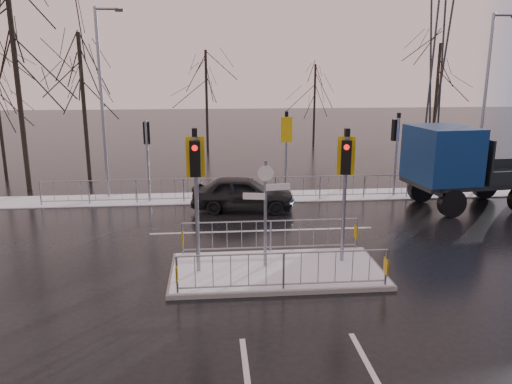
{
  "coord_description": "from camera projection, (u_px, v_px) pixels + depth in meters",
  "views": [
    {
      "loc": [
        -1.78,
        -13.14,
        5.67
      ],
      "look_at": [
        -0.37,
        2.37,
        1.8
      ],
      "focal_mm": 35.0,
      "sensor_mm": 36.0,
      "label": 1
    }
  ],
  "objects": [
    {
      "name": "street_lamp_right",
      "position": [
        486.0,
        98.0,
        22.32
      ],
      "size": [
        1.25,
        0.18,
        8.0
      ],
      "color": "gray",
      "rests_on": "ground"
    },
    {
      "name": "traffic_island",
      "position": [
        276.0,
        260.0,
        14.14
      ],
      "size": [
        6.0,
        3.04,
        4.15
      ],
      "color": "slate",
      "rests_on": "ground"
    },
    {
      "name": "tree_far_a",
      "position": [
        206.0,
        81.0,
        34.15
      ],
      "size": [
        3.75,
        3.75,
        7.08
      ],
      "color": "black",
      "rests_on": "ground"
    },
    {
      "name": "tree_near_a",
      "position": [
        15.0,
        58.0,
        22.46
      ],
      "size": [
        4.75,
        4.75,
        8.97
      ],
      "color": "black",
      "rests_on": "ground"
    },
    {
      "name": "lane_markings",
      "position": [
        278.0,
        277.0,
        13.9
      ],
      "size": [
        8.0,
        11.38,
        0.01
      ],
      "color": "silver",
      "rests_on": "ground"
    },
    {
      "name": "pylon_wires",
      "position": [
        429.0,
        3.0,
        42.06
      ],
      "size": [
        70.0,
        2.38,
        19.97
      ],
      "color": "#2D3033",
      "rests_on": "ground"
    },
    {
      "name": "ground",
      "position": [
        276.0,
        273.0,
        14.23
      ],
      "size": [
        120.0,
        120.0,
        0.0
      ],
      "primitive_type": "plane",
      "color": "black",
      "rests_on": "ground"
    },
    {
      "name": "snow_verge",
      "position": [
        251.0,
        197.0,
        22.53
      ],
      "size": [
        30.0,
        2.0,
        0.04
      ],
      "primitive_type": "cube",
      "color": "white",
      "rests_on": "ground"
    },
    {
      "name": "car_far_lane",
      "position": [
        243.0,
        193.0,
        20.35
      ],
      "size": [
        4.35,
        2.18,
        1.42
      ],
      "primitive_type": "imported",
      "rotation": [
        0.0,
        0.0,
        1.45
      ],
      "color": "black",
      "rests_on": "ground"
    },
    {
      "name": "flatbed_truck",
      "position": [
        464.0,
        165.0,
        20.49
      ],
      "size": [
        7.61,
        3.48,
        3.41
      ],
      "color": "black",
      "rests_on": "ground"
    },
    {
      "name": "street_lamp_left",
      "position": [
        103.0,
        96.0,
        21.76
      ],
      "size": [
        1.25,
        0.18,
        8.2
      ],
      "color": "gray",
      "rests_on": "ground"
    },
    {
      "name": "tree_far_b",
      "position": [
        315.0,
        89.0,
        36.95
      ],
      "size": [
        3.25,
        3.25,
        6.14
      ],
      "color": "black",
      "rests_on": "ground"
    },
    {
      "name": "far_kerb_fixtures",
      "position": [
        259.0,
        178.0,
        21.83
      ],
      "size": [
        18.0,
        0.65,
        3.83
      ],
      "color": "gray",
      "rests_on": "ground"
    },
    {
      "name": "tree_far_c",
      "position": [
        438.0,
        76.0,
        34.52
      ],
      "size": [
        4.0,
        4.0,
        7.55
      ],
      "color": "black",
      "rests_on": "ground"
    },
    {
      "name": "tree_near_b",
      "position": [
        82.0,
        79.0,
        24.36
      ],
      "size": [
        4.0,
        4.0,
        7.55
      ],
      "color": "black",
      "rests_on": "ground"
    }
  ]
}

